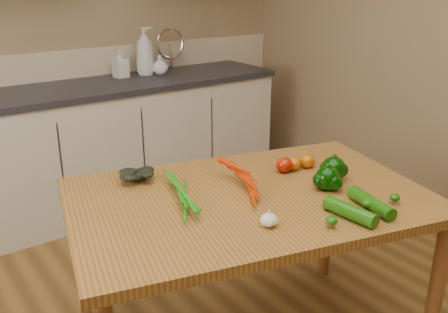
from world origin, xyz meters
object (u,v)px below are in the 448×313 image
garlic_bulb (269,220)px  pepper_b (333,169)px  soap_bottle_c (160,65)px  tomato_b (294,164)px  soap_bottle_a (145,51)px  pepper_c (331,181)px  zucchini_a (371,203)px  tomato_c (307,161)px  zucchini_b (350,212)px  leafy_greens (136,170)px  tomato_a (284,165)px  table (249,214)px  pepper_a (327,178)px  carrot_bunch (224,184)px

garlic_bulb → pepper_b: (0.49, 0.16, 0.03)m
soap_bottle_c → tomato_b: soap_bottle_c is taller
soap_bottle_a → pepper_c: bearing=172.2°
zucchini_a → tomato_c: bearing=76.8°
pepper_b → zucchini_b: pepper_b is taller
soap_bottle_a → leafy_greens: (-0.82, -1.50, -0.25)m
tomato_a → tomato_c: 0.12m
table → pepper_b: 0.42m
table → pepper_a: bearing=-11.2°
leafy_greens → tomato_b: bearing=-24.9°
soap_bottle_a → tomato_b: soap_bottle_a is taller
soap_bottle_c → zucchini_b: (-0.42, -2.21, -0.18)m
tomato_a → zucchini_b: tomato_a is taller
carrot_bunch → leafy_greens: bearing=141.8°
garlic_bulb → pepper_c: bearing=12.9°
tomato_a → zucchini_a: 0.47m
leafy_greens → pepper_b: (0.70, -0.48, 0.00)m
tomato_c → zucchini_a: (-0.11, -0.45, -0.01)m
tomato_a → carrot_bunch: bearing=-176.1°
carrot_bunch → tomato_c: size_ratio=3.74×
soap_bottle_c → carrot_bunch: size_ratio=0.54×
table → soap_bottle_a: (0.51, 1.90, 0.39)m
carrot_bunch → leafy_greens: 0.40m
soap_bottle_a → leafy_greens: 1.73m
pepper_b → pepper_c: bearing=-141.6°
garlic_bulb → tomato_b: 0.56m
carrot_bunch → tomato_a: (0.35, 0.02, -0.00)m
pepper_c → tomato_a: 0.26m
pepper_a → tomato_b: bearing=81.7°
carrot_bunch → pepper_a: size_ratio=2.66×
carrot_bunch → pepper_a: 0.42m
pepper_a → tomato_a: pepper_a is taller
soap_bottle_a → zucchini_a: 2.29m
tomato_a → tomato_b: size_ratio=1.18×
tomato_b → tomato_c: (0.07, -0.01, 0.00)m
carrot_bunch → tomato_b: bearing=16.6°
table → garlic_bulb: 0.29m
soap_bottle_c → tomato_b: 1.77m
leafy_greens → carrot_bunch: bearing=-52.3°
pepper_b → pepper_c: 0.11m
pepper_c → zucchini_b: size_ratio=0.39×
tomato_a → tomato_b: 0.05m
garlic_bulb → tomato_c: (0.51, 0.33, 0.01)m
garlic_bulb → pepper_b: bearing=17.9°
pepper_b → tomato_b: 0.20m
garlic_bulb → pepper_a: size_ratio=0.59×
pepper_b → pepper_c: size_ratio=1.26×
carrot_bunch → pepper_c: bearing=-18.5°
pepper_b → zucchini_a: pepper_b is taller
soap_bottle_a → tomato_c: bearing=174.6°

